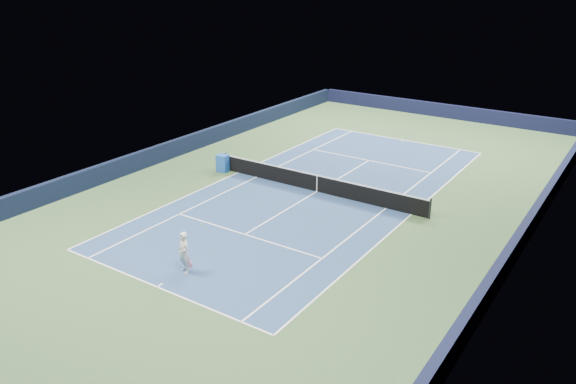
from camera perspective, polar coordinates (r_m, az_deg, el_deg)
The scene contains 19 objects.
ground at distance 30.73m, azimuth 2.95°, elevation 0.04°, with size 40.00×40.00×0.00m, color #34512C.
wall_far at distance 47.94m, azimuth 15.41°, elevation 7.99°, with size 22.00×0.35×1.10m, color black.
wall_right at distance 27.09m, azimuth 23.02°, elevation -3.62°, with size 0.35×40.00×1.10m, color black.
wall_left at distance 36.93m, azimuth -11.61°, elevation 4.31°, with size 0.35×40.00×1.10m, color black.
court_surface at distance 30.72m, azimuth 2.95°, elevation 0.05°, with size 10.97×23.77×0.01m, color navy.
baseline_far at distance 40.85m, azimuth 11.62°, elevation 5.20°, with size 10.97×0.08×0.00m, color white.
baseline_near at distance 22.40m, azimuth -13.17°, elevation -9.37°, with size 10.97×0.08×0.00m, color white.
sideline_doubles_right at distance 28.54m, azimuth 12.43°, elevation -2.22°, with size 0.08×23.77×0.00m, color white.
sideline_doubles_left at distance 33.67m, azimuth -5.07°, elevation 1.99°, with size 0.08×23.77×0.00m, color white.
sideline_singles_right at distance 29.00m, azimuth 9.93°, elevation -1.63°, with size 0.08×23.77×0.00m, color white.
sideline_singles_left at distance 32.87m, azimuth -3.21°, elevation 1.54°, with size 0.08×23.77×0.00m, color white.
service_line_far at distance 36.04m, azimuth 8.22°, elevation 3.20°, with size 8.23×0.08×0.00m, color white.
service_line_near at distance 25.90m, azimuth -4.40°, elevation -4.32°, with size 8.23×0.08×0.00m, color white.
center_service_line at distance 30.72m, azimuth 2.95°, elevation 0.06°, with size 0.08×12.80×0.00m, color white.
center_mark_far at distance 40.71m, azimuth 11.54°, elevation 5.16°, with size 0.08×0.30×0.00m, color white.
center_mark_near at distance 22.48m, azimuth -12.89°, elevation -9.21°, with size 0.08×0.30×0.00m, color white.
tennis_net at distance 30.54m, azimuth 2.97°, elevation 0.92°, with size 12.90×0.10×1.07m.
sponsor_cube at distance 33.83m, azimuth -6.64°, elevation 2.93°, with size 0.70×0.65×1.03m.
tennis_player at distance 22.78m, azimuth -10.51°, elevation -6.08°, with size 0.84×1.33×1.78m.
Camera 1 is at (14.55, -24.55, 11.40)m, focal length 35.00 mm.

